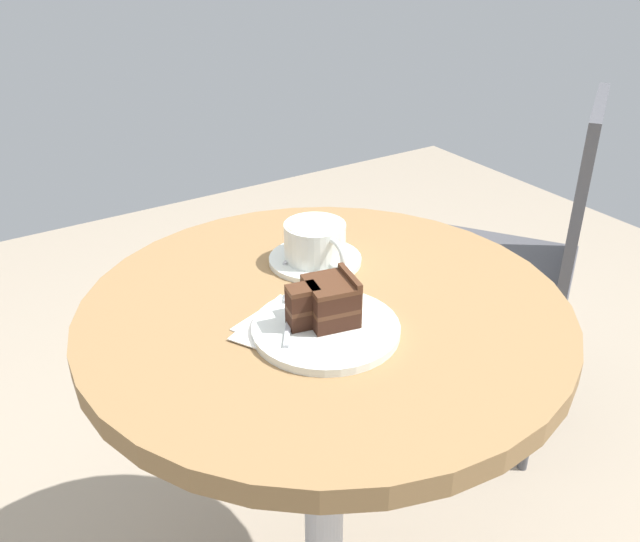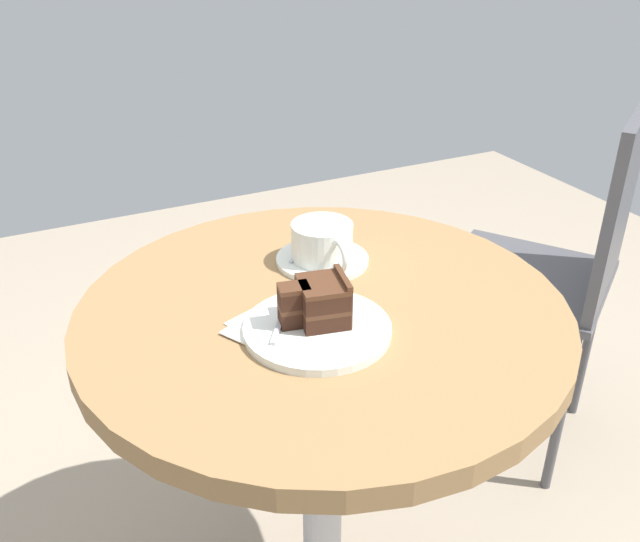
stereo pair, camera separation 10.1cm
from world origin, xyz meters
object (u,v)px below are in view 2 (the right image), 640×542
at_px(teaspoon, 311,246).
at_px(cafe_chair, 565,258).
at_px(coffee_cup, 323,241).
at_px(cake_plate, 317,329).
at_px(cake_slice, 319,302).
at_px(napkin, 293,325).
at_px(saucer, 322,260).
at_px(fork, 285,307).

bearing_deg(teaspoon, cafe_chair, -28.40).
xyz_separation_m(coffee_cup, cake_plate, (0.18, -0.10, -0.04)).
xyz_separation_m(cake_plate, cake_slice, (-0.01, 0.01, 0.04)).
bearing_deg(cafe_chair, cake_slice, -13.94).
distance_m(cake_plate, napkin, 0.04).
distance_m(saucer, coffee_cup, 0.04).
height_order(fork, napkin, fork).
relative_size(saucer, teaspoon, 1.68).
height_order(cake_slice, cafe_chair, cafe_chair).
distance_m(fork, napkin, 0.03).
distance_m(fork, cafe_chair, 0.87).
distance_m(saucer, cafe_chair, 0.73).
xyz_separation_m(saucer, napkin, (0.16, -0.12, -0.00)).
distance_m(teaspoon, cafe_chair, 0.72).
bearing_deg(cake_slice, cake_plate, -35.94).
xyz_separation_m(saucer, teaspoon, (-0.04, 0.00, 0.01)).
xyz_separation_m(teaspoon, cake_plate, (0.23, -0.10, -0.01)).
height_order(teaspoon, cake_slice, cake_slice).
relative_size(saucer, napkin, 0.75).
distance_m(cake_slice, cafe_chair, 0.87).
xyz_separation_m(teaspoon, napkin, (0.20, -0.12, -0.01)).
distance_m(coffee_cup, cafe_chair, 0.74).
bearing_deg(teaspoon, coffee_cup, -126.39).
height_order(fork, cafe_chair, cafe_chair).
relative_size(saucer, cafe_chair, 0.17).
distance_m(saucer, fork, 0.18).
xyz_separation_m(coffee_cup, teaspoon, (-0.05, 0.00, -0.03)).
bearing_deg(cake_plate, fork, -159.25).
relative_size(cake_plate, napkin, 1.01).
bearing_deg(teaspoon, napkin, -156.23).
relative_size(cake_plate, fork, 1.56).
bearing_deg(cake_plate, coffee_cup, 151.72).
bearing_deg(fork, cafe_chair, -39.40).
xyz_separation_m(fork, cafe_chair, (-0.24, 0.81, -0.22)).
bearing_deg(cake_plate, cake_slice, 144.06).
height_order(cake_slice, napkin, cake_slice).
relative_size(saucer, cake_slice, 1.52).
xyz_separation_m(saucer, cake_plate, (0.19, -0.10, 0.00)).
xyz_separation_m(cake_plate, fork, (-0.06, -0.02, 0.01)).
xyz_separation_m(cake_plate, cafe_chair, (-0.30, 0.79, -0.21)).
distance_m(teaspoon, napkin, 0.23).
height_order(coffee_cup, napkin, coffee_cup).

